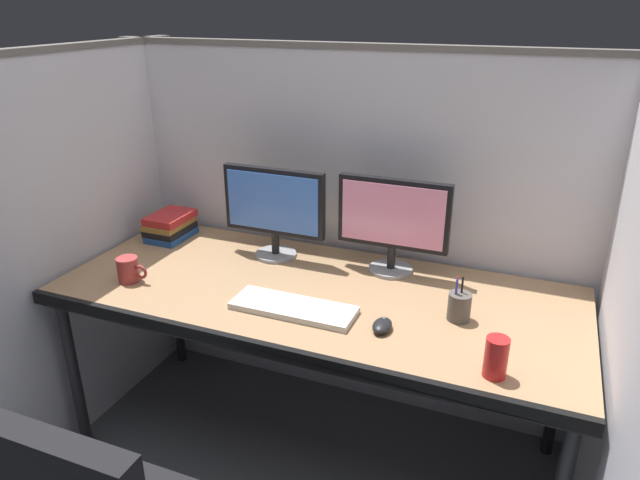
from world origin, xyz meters
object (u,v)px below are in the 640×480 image
Objects in this scene: monitor_right at (393,219)px; computer_mouse at (382,326)px; pen_cup at (459,306)px; book_stack at (170,226)px; keyboard_main at (293,308)px; desk at (314,304)px; soda_can at (496,357)px; monitor_left at (274,207)px; coffee_mug at (129,270)px.

computer_mouse is (0.09, -0.44, -0.20)m from monitor_right.
book_stack is (-1.31, 0.24, 0.01)m from pen_cup.
keyboard_main is 1.97× the size of book_stack.
soda_can is (0.67, -0.28, 0.11)m from desk.
monitor_left is 1.97× the size of book_stack.
soda_can is at bearing -62.24° from pen_cup.
soda_can is at bearing -22.71° from desk.
pen_cup is (0.79, -0.24, -0.17)m from monitor_left.
desk is at bearing -41.14° from monitor_left.
soda_can is (0.15, -0.28, 0.01)m from pen_cup.
soda_can is at bearing -17.90° from computer_mouse.
monitor_left is at bearing -175.36° from monitor_right.
monitor_right reaches higher than soda_can.
desk is at bearing 157.29° from soda_can.
monitor_left reaches higher than book_stack.
computer_mouse is 0.98m from coffee_mug.
book_stack is at bearing 179.03° from monitor_left.
monitor_right is at bearing 102.00° from computer_mouse.
monitor_left is at bearing 138.86° from desk.
desk is 12.11× the size of pen_cup.
computer_mouse is at bearing -20.29° from book_stack.
book_stack is (-0.11, 0.42, 0.01)m from coffee_mug.
pen_cup is 0.72× the size of book_stack.
desk is 8.71× the size of book_stack.
monitor_left is 1.08m from soda_can.
coffee_mug reaches higher than computer_mouse.
keyboard_main is 4.48× the size of computer_mouse.
monitor_left is 2.74× the size of pen_cup.
soda_can is (1.46, -0.52, 0.01)m from book_stack.
monitor_right is 1.02m from book_stack.
desk is 0.44m from monitor_right.
book_stack is (-0.79, 0.24, 0.10)m from desk.
soda_can reaches higher than book_stack.
book_stack is at bearing 162.93° from desk.
monitor_left is 0.61m from coffee_mug.
pen_cup is at bearing 36.68° from computer_mouse.
monitor_left is at bearing 163.34° from pen_cup.
monitor_right is 0.45m from pen_cup.
computer_mouse is 0.61× the size of pen_cup.
coffee_mug is (-1.20, -0.18, -0.00)m from pen_cup.
pen_cup is at bearing 117.76° from soda_can.
computer_mouse is 0.44× the size of book_stack.
monitor_left is at bearing -0.97° from book_stack.
keyboard_main is 0.69m from soda_can.
monitor_right is 1.00× the size of keyboard_main.
monitor_left reaches higher than computer_mouse.
pen_cup is 0.31m from soda_can.
monitor_left is 0.51m from keyboard_main.
computer_mouse is (0.31, -0.16, 0.07)m from desk.
keyboard_main is at bearing -117.68° from monitor_right.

